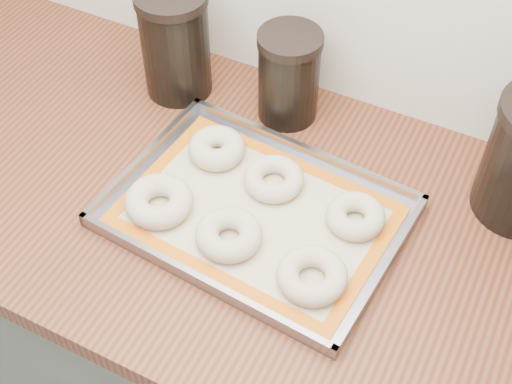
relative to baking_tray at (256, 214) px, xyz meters
The scene contains 11 objects.
countertop 0.19m from the baking_tray, ahead, with size 3.06×0.68×0.04m, color brown.
baking_tray is the anchor object (origin of this frame).
baking_mat 0.00m from the baking_tray, 97.13° to the left, with size 0.44×0.32×0.00m.
bagel_front_left 0.16m from the baking_tray, 157.47° to the right, with size 0.11×0.11×0.04m, color beige.
bagel_front_mid 0.07m from the baking_tray, 100.32° to the right, with size 0.11×0.11×0.04m, color beige.
bagel_front_right 0.16m from the baking_tray, 30.76° to the right, with size 0.11×0.11×0.03m, color beige.
bagel_back_left 0.15m from the baking_tray, 144.02° to the left, with size 0.10×0.10×0.04m, color beige.
bagel_back_mid 0.07m from the baking_tray, 91.94° to the left, with size 0.10×0.10×0.03m, color beige.
bagel_back_right 0.16m from the baking_tray, 20.54° to the left, with size 0.10×0.10×0.03m, color beige.
canister_left 0.37m from the baking_tray, 141.47° to the left, with size 0.13×0.13×0.21m.
canister_mid 0.27m from the baking_tray, 103.77° to the left, with size 0.11×0.11×0.18m.
Camera 1 is at (0.15, 1.00, 1.80)m, focal length 50.00 mm.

